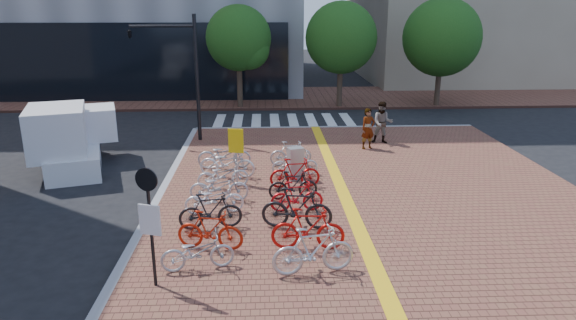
{
  "coord_description": "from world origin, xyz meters",
  "views": [
    {
      "loc": [
        -0.55,
        -13.14,
        6.07
      ],
      "look_at": [
        0.18,
        2.53,
        1.3
      ],
      "focal_mm": 32.0,
      "sensor_mm": 36.0,
      "label": 1
    }
  ],
  "objects_px": {
    "pedestrian_a": "(368,129)",
    "traffic_light_pole": "(166,55)",
    "bike_4": "(219,186)",
    "bike_11": "(297,196)",
    "bike_7": "(224,155)",
    "bike_9": "(308,229)",
    "bike_13": "(295,173)",
    "bike_0": "(197,252)",
    "bike_1": "(210,230)",
    "bike_3": "(214,199)",
    "bike_12": "(293,185)",
    "bike_14": "(295,164)",
    "pedestrian_b": "(383,123)",
    "notice_sign": "(149,213)",
    "box_truck": "(72,139)",
    "utility_box": "(296,163)",
    "yellow_sign": "(236,146)",
    "bike_2": "(210,211)",
    "bike_8": "(313,250)",
    "bike_5": "(223,175)",
    "bike_6": "(227,163)",
    "bike_10": "(297,208)",
    "bike_15": "(291,153)"
  },
  "relations": [
    {
      "from": "bike_14",
      "to": "pedestrian_b",
      "type": "relative_size",
      "value": 0.89
    },
    {
      "from": "bike_9",
      "to": "bike_14",
      "type": "relative_size",
      "value": 1.11
    },
    {
      "from": "bike_4",
      "to": "bike_11",
      "type": "bearing_deg",
      "value": -113.46
    },
    {
      "from": "bike_1",
      "to": "bike_2",
      "type": "bearing_deg",
      "value": 16.77
    },
    {
      "from": "pedestrian_a",
      "to": "traffic_light_pole",
      "type": "relative_size",
      "value": 0.31
    },
    {
      "from": "bike_7",
      "to": "bike_9",
      "type": "height_order",
      "value": "bike_9"
    },
    {
      "from": "bike_5",
      "to": "yellow_sign",
      "type": "distance_m",
      "value": 1.07
    },
    {
      "from": "bike_0",
      "to": "pedestrian_b",
      "type": "distance_m",
      "value": 12.99
    },
    {
      "from": "bike_1",
      "to": "bike_8",
      "type": "bearing_deg",
      "value": -106.95
    },
    {
      "from": "bike_6",
      "to": "utility_box",
      "type": "height_order",
      "value": "utility_box"
    },
    {
      "from": "bike_7",
      "to": "bike_8",
      "type": "relative_size",
      "value": 1.03
    },
    {
      "from": "bike_1",
      "to": "bike_4",
      "type": "height_order",
      "value": "bike_1"
    },
    {
      "from": "bike_5",
      "to": "bike_9",
      "type": "height_order",
      "value": "bike_9"
    },
    {
      "from": "bike_7",
      "to": "bike_10",
      "type": "relative_size",
      "value": 1.02
    },
    {
      "from": "bike_12",
      "to": "bike_14",
      "type": "distance_m",
      "value": 2.36
    },
    {
      "from": "utility_box",
      "to": "bike_3",
      "type": "bearing_deg",
      "value": -130.79
    },
    {
      "from": "bike_11",
      "to": "bike_14",
      "type": "distance_m",
      "value": 3.37
    },
    {
      "from": "utility_box",
      "to": "traffic_light_pole",
      "type": "relative_size",
      "value": 0.21
    },
    {
      "from": "bike_2",
      "to": "bike_8",
      "type": "height_order",
      "value": "bike_8"
    },
    {
      "from": "bike_1",
      "to": "bike_3",
      "type": "relative_size",
      "value": 0.99
    },
    {
      "from": "bike_2",
      "to": "bike_12",
      "type": "height_order",
      "value": "bike_2"
    },
    {
      "from": "bike_5",
      "to": "bike_14",
      "type": "height_order",
      "value": "bike_5"
    },
    {
      "from": "notice_sign",
      "to": "box_truck",
      "type": "height_order",
      "value": "notice_sign"
    },
    {
      "from": "pedestrian_b",
      "to": "box_truck",
      "type": "bearing_deg",
      "value": -156.63
    },
    {
      "from": "bike_12",
      "to": "yellow_sign",
      "type": "xyz_separation_m",
      "value": [
        -1.86,
        1.62,
        0.86
      ]
    },
    {
      "from": "bike_13",
      "to": "bike_0",
      "type": "bearing_deg",
      "value": 149.76
    },
    {
      "from": "bike_3",
      "to": "bike_9",
      "type": "height_order",
      "value": "bike_9"
    },
    {
      "from": "yellow_sign",
      "to": "pedestrian_b",
      "type": "bearing_deg",
      "value": 39.18
    },
    {
      "from": "bike_2",
      "to": "yellow_sign",
      "type": "distance_m",
      "value": 3.88
    },
    {
      "from": "traffic_light_pole",
      "to": "bike_3",
      "type": "bearing_deg",
      "value": -72.62
    },
    {
      "from": "bike_14",
      "to": "bike_1",
      "type": "bearing_deg",
      "value": 152.54
    },
    {
      "from": "bike_4",
      "to": "bike_14",
      "type": "height_order",
      "value": "bike_4"
    },
    {
      "from": "pedestrian_a",
      "to": "utility_box",
      "type": "height_order",
      "value": "pedestrian_a"
    },
    {
      "from": "bike_13",
      "to": "box_truck",
      "type": "relative_size",
      "value": 0.36
    },
    {
      "from": "bike_5",
      "to": "bike_11",
      "type": "height_order",
      "value": "bike_11"
    },
    {
      "from": "bike_2",
      "to": "notice_sign",
      "type": "distance_m",
      "value": 3.33
    },
    {
      "from": "bike_5",
      "to": "box_truck",
      "type": "distance_m",
      "value": 6.51
    },
    {
      "from": "bike_12",
      "to": "pedestrian_a",
      "type": "bearing_deg",
      "value": -37.06
    },
    {
      "from": "bike_7",
      "to": "notice_sign",
      "type": "height_order",
      "value": "notice_sign"
    },
    {
      "from": "bike_12",
      "to": "bike_15",
      "type": "distance_m",
      "value": 3.53
    },
    {
      "from": "pedestrian_a",
      "to": "bike_9",
      "type": "bearing_deg",
      "value": -130.71
    },
    {
      "from": "bike_6",
      "to": "yellow_sign",
      "type": "xyz_separation_m",
      "value": [
        0.36,
        -0.67,
        0.81
      ]
    },
    {
      "from": "bike_4",
      "to": "bike_9",
      "type": "distance_m",
      "value": 4.24
    },
    {
      "from": "bike_6",
      "to": "yellow_sign",
      "type": "height_order",
      "value": "yellow_sign"
    },
    {
      "from": "bike_3",
      "to": "bike_13",
      "type": "xyz_separation_m",
      "value": [
        2.5,
        2.13,
        0.06
      ]
    },
    {
      "from": "bike_4",
      "to": "bike_11",
      "type": "distance_m",
      "value": 2.56
    },
    {
      "from": "bike_13",
      "to": "bike_1",
      "type": "bearing_deg",
      "value": 146.66
    },
    {
      "from": "bike_2",
      "to": "bike_8",
      "type": "distance_m",
      "value": 3.64
    },
    {
      "from": "bike_9",
      "to": "notice_sign",
      "type": "height_order",
      "value": "notice_sign"
    },
    {
      "from": "notice_sign",
      "to": "bike_0",
      "type": "bearing_deg",
      "value": 39.67
    }
  ]
}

